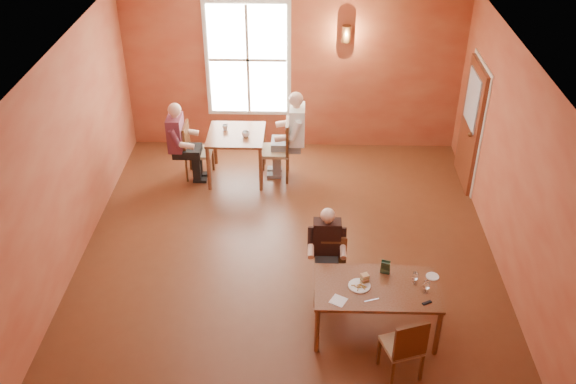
{
  "coord_description": "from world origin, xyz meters",
  "views": [
    {
      "loc": [
        0.21,
        -7.23,
        5.87
      ],
      "look_at": [
        0.0,
        0.2,
        1.05
      ],
      "focal_mm": 40.0,
      "sensor_mm": 36.0,
      "label": 1
    }
  ],
  "objects_px": {
    "second_table": "(237,155)",
    "chair_empty": "(402,344)",
    "chair_diner_white": "(275,149)",
    "diner_maroon": "(196,141)",
    "diner_main": "(333,261)",
    "diner_white": "(276,139)",
    "chair_diner_main": "(333,270)",
    "chair_diner_maroon": "(199,151)",
    "main_table": "(375,308)"
  },
  "relations": [
    {
      "from": "main_table",
      "to": "diner_maroon",
      "type": "relative_size",
      "value": 1.1
    },
    {
      "from": "chair_diner_main",
      "to": "diner_main",
      "type": "xyz_separation_m",
      "value": [
        0.0,
        -0.03,
        0.18
      ]
    },
    {
      "from": "diner_main",
      "to": "diner_white",
      "type": "height_order",
      "value": "diner_white"
    },
    {
      "from": "diner_main",
      "to": "chair_diner_main",
      "type": "bearing_deg",
      "value": -90.0
    },
    {
      "from": "second_table",
      "to": "chair_diner_white",
      "type": "height_order",
      "value": "chair_diner_white"
    },
    {
      "from": "diner_main",
      "to": "diner_maroon",
      "type": "bearing_deg",
      "value": -53.61
    },
    {
      "from": "chair_diner_white",
      "to": "diner_main",
      "type": "bearing_deg",
      "value": -163.42
    },
    {
      "from": "main_table",
      "to": "chair_diner_main",
      "type": "relative_size",
      "value": 1.83
    },
    {
      "from": "second_table",
      "to": "diner_maroon",
      "type": "distance_m",
      "value": 0.73
    },
    {
      "from": "diner_maroon",
      "to": "chair_diner_white",
      "type": "bearing_deg",
      "value": 90.0
    },
    {
      "from": "chair_diner_white",
      "to": "diner_white",
      "type": "xyz_separation_m",
      "value": [
        0.03,
        0.0,
        0.21
      ]
    },
    {
      "from": "diner_main",
      "to": "chair_diner_maroon",
      "type": "bearing_deg",
      "value": -53.98
    },
    {
      "from": "diner_main",
      "to": "diner_maroon",
      "type": "relative_size",
      "value": 0.86
    },
    {
      "from": "chair_diner_main",
      "to": "diner_white",
      "type": "height_order",
      "value": "diner_white"
    },
    {
      "from": "chair_diner_main",
      "to": "diner_white",
      "type": "distance_m",
      "value": 3.14
    },
    {
      "from": "chair_diner_main",
      "to": "chair_empty",
      "type": "distance_m",
      "value": 1.53
    },
    {
      "from": "chair_empty",
      "to": "chair_diner_maroon",
      "type": "bearing_deg",
      "value": 105.66
    },
    {
      "from": "chair_diner_white",
      "to": "chair_diner_maroon",
      "type": "height_order",
      "value": "chair_diner_white"
    },
    {
      "from": "chair_diner_white",
      "to": "diner_maroon",
      "type": "distance_m",
      "value": 1.34
    },
    {
      "from": "chair_empty",
      "to": "chair_diner_main",
      "type": "bearing_deg",
      "value": 100.59
    },
    {
      "from": "diner_main",
      "to": "diner_white",
      "type": "bearing_deg",
      "value": -73.94
    },
    {
      "from": "diner_maroon",
      "to": "main_table",
      "type": "bearing_deg",
      "value": 36.83
    },
    {
      "from": "diner_white",
      "to": "diner_maroon",
      "type": "distance_m",
      "value": 1.36
    },
    {
      "from": "chair_diner_main",
      "to": "chair_diner_white",
      "type": "relative_size",
      "value": 0.76
    },
    {
      "from": "main_table",
      "to": "diner_main",
      "type": "relative_size",
      "value": 1.27
    },
    {
      "from": "diner_maroon",
      "to": "diner_white",
      "type": "bearing_deg",
      "value": 90.0
    },
    {
      "from": "main_table",
      "to": "chair_diner_white",
      "type": "relative_size",
      "value": 1.39
    },
    {
      "from": "second_table",
      "to": "diner_main",
      "type": "bearing_deg",
      "value": -62.87
    },
    {
      "from": "second_table",
      "to": "chair_empty",
      "type": "bearing_deg",
      "value": -62.08
    },
    {
      "from": "main_table",
      "to": "diner_main",
      "type": "xyz_separation_m",
      "value": [
        -0.5,
        0.62,
        0.24
      ]
    },
    {
      "from": "chair_diner_white",
      "to": "diner_white",
      "type": "height_order",
      "value": "diner_white"
    },
    {
      "from": "main_table",
      "to": "diner_main",
      "type": "bearing_deg",
      "value": 128.88
    },
    {
      "from": "main_table",
      "to": "chair_empty",
      "type": "bearing_deg",
      "value": -70.35
    },
    {
      "from": "second_table",
      "to": "diner_white",
      "type": "xyz_separation_m",
      "value": [
        0.68,
        0.0,
        0.33
      ]
    },
    {
      "from": "chair_diner_maroon",
      "to": "diner_maroon",
      "type": "distance_m",
      "value": 0.19
    },
    {
      "from": "diner_main",
      "to": "second_table",
      "type": "distance_m",
      "value": 3.41
    },
    {
      "from": "main_table",
      "to": "diner_white",
      "type": "xyz_separation_m",
      "value": [
        -1.37,
        3.65,
        0.4
      ]
    },
    {
      "from": "chair_diner_maroon",
      "to": "diner_maroon",
      "type": "relative_size",
      "value": 0.72
    },
    {
      "from": "chair_diner_white",
      "to": "diner_maroon",
      "type": "bearing_deg",
      "value": 90.0
    },
    {
      "from": "chair_diner_main",
      "to": "diner_maroon",
      "type": "relative_size",
      "value": 0.6
    },
    {
      "from": "chair_diner_main",
      "to": "chair_empty",
      "type": "height_order",
      "value": "chair_empty"
    },
    {
      "from": "chair_diner_main",
      "to": "main_table",
      "type": "bearing_deg",
      "value": 127.57
    },
    {
      "from": "chair_empty",
      "to": "chair_diner_white",
      "type": "height_order",
      "value": "chair_diner_white"
    },
    {
      "from": "main_table",
      "to": "diner_white",
      "type": "bearing_deg",
      "value": 110.61
    },
    {
      "from": "second_table",
      "to": "diner_white",
      "type": "relative_size",
      "value": 0.63
    },
    {
      "from": "diner_main",
      "to": "second_table",
      "type": "xyz_separation_m",
      "value": [
        -1.55,
        3.03,
        -0.18
      ]
    },
    {
      "from": "diner_white",
      "to": "chair_diner_maroon",
      "type": "distance_m",
      "value": 1.35
    },
    {
      "from": "chair_empty",
      "to": "diner_white",
      "type": "bearing_deg",
      "value": 91.9
    },
    {
      "from": "chair_diner_white",
      "to": "chair_diner_maroon",
      "type": "xyz_separation_m",
      "value": [
        -1.3,
        0.0,
        -0.05
      ]
    },
    {
      "from": "chair_diner_white",
      "to": "diner_maroon",
      "type": "height_order",
      "value": "diner_maroon"
    }
  ]
}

